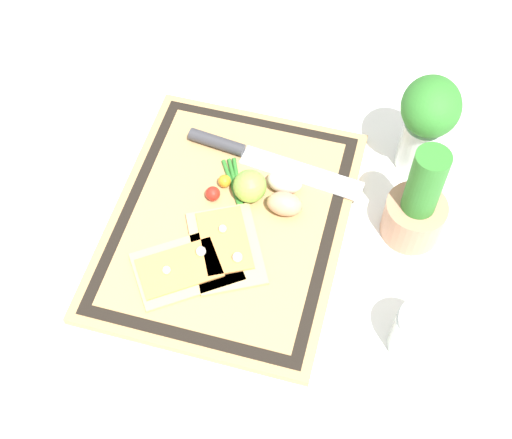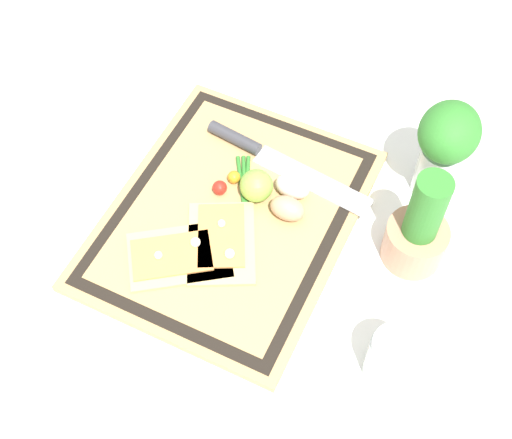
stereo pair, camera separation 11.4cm
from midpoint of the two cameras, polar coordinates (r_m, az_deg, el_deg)
ground_plane at (r=1.17m, az=-4.98°, el=-0.65°), size 6.00×6.00×0.00m
cutting_board at (r=1.17m, az=-5.01°, el=-0.41°), size 0.47×0.38×0.02m
pizza_slice_near at (r=1.11m, az=-8.60°, el=-4.03°), size 0.18×0.19×0.02m
pizza_slice_far at (r=1.13m, az=-5.30°, el=-2.39°), size 0.18×0.16×0.02m
knife at (r=1.23m, az=-3.49°, el=5.17°), size 0.07×0.31×0.02m
egg_brown at (r=1.15m, az=-0.51°, el=1.04°), size 0.04×0.06×0.04m
egg_pink at (r=1.17m, az=-0.45°, el=2.84°), size 0.04×0.06×0.04m
lime at (r=1.16m, az=-3.29°, el=2.47°), size 0.06×0.06×0.06m
cherry_tomato_red at (r=1.17m, az=-6.24°, el=1.87°), size 0.02×0.02×0.02m
cherry_tomato_yellow at (r=1.19m, az=-5.27°, el=2.87°), size 0.02×0.02×0.02m
scallion_bunch at (r=1.15m, az=-3.79°, el=-0.11°), size 0.23×0.14×0.01m
herb_pot at (r=1.12m, az=9.99°, el=0.77°), size 0.10×0.10×0.20m
sauce_jar at (r=1.05m, az=9.80°, el=-9.32°), size 0.08×0.08×0.09m
herb_glass at (r=1.18m, az=10.87°, el=7.66°), size 0.11×0.10×0.19m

